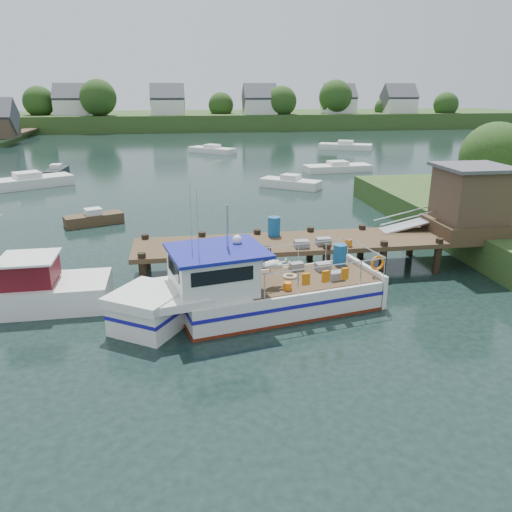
{
  "coord_description": "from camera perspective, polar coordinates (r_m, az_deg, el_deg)",
  "views": [
    {
      "loc": [
        -3.98,
        -20.23,
        7.74
      ],
      "look_at": [
        -1.0,
        -1.5,
        1.3
      ],
      "focal_mm": 35.0,
      "sensor_mm": 36.0,
      "label": 1
    }
  ],
  "objects": [
    {
      "name": "moored_far",
      "position": [
        67.54,
        10.18,
        12.25
      ],
      "size": [
        7.06,
        4.94,
        1.14
      ],
      "rotation": [
        0.0,
        0.0,
        -0.18
      ],
      "color": "silver",
      "rests_on": "ground"
    },
    {
      "name": "moored_e",
      "position": [
        49.79,
        -21.79,
        8.96
      ],
      "size": [
        1.48,
        3.92,
        1.07
      ],
      "rotation": [
        0.0,
        0.0,
        0.13
      ],
      "color": "black",
      "rests_on": "ground"
    },
    {
      "name": "lobster_boat",
      "position": [
        17.7,
        -1.05,
        -4.07
      ],
      "size": [
        10.11,
        4.57,
        4.83
      ],
      "rotation": [
        0.0,
        0.0,
        0.2
      ],
      "color": "silver",
      "rests_on": "ground"
    },
    {
      "name": "moored_c",
      "position": [
        49.39,
        9.3,
        9.94
      ],
      "size": [
        6.52,
        2.65,
        1.01
      ],
      "rotation": [
        0.0,
        0.0,
        -0.1
      ],
      "color": "silver",
      "rests_on": "ground"
    },
    {
      "name": "moored_a",
      "position": [
        44.8,
        -24.61,
        7.72
      ],
      "size": [
        7.04,
        5.4,
        1.25
      ],
      "rotation": [
        0.0,
        0.0,
        0.18
      ],
      "color": "silver",
      "rests_on": "ground"
    },
    {
      "name": "moored_rowboat",
      "position": [
        31.1,
        -18.04,
        4.09
      ],
      "size": [
        3.5,
        2.25,
        0.96
      ],
      "rotation": [
        0.0,
        0.0,
        -0.15
      ],
      "color": "#463421",
      "rests_on": "ground"
    },
    {
      "name": "moored_d",
      "position": [
        63.24,
        -5.03,
        12.0
      ],
      "size": [
        5.88,
        5.5,
        1.02
      ],
      "rotation": [
        0.0,
        0.0,
        0.33
      ],
      "color": "silver",
      "rests_on": "ground"
    },
    {
      "name": "moored_b",
      "position": [
        40.75,
        3.96,
        8.33
      ],
      "size": [
        4.9,
        4.25,
        1.08
      ],
      "rotation": [
        0.0,
        0.0,
        -0.03
      ],
      "color": "silver",
      "rests_on": "ground"
    },
    {
      "name": "far_shore",
      "position": [
        102.84,
        -7.04,
        15.48
      ],
      "size": [
        140.0,
        42.55,
        9.22
      ],
      "color": "#314C1F",
      "rests_on": "ground"
    },
    {
      "name": "work_boat",
      "position": [
        20.31,
        -26.5,
        -3.76
      ],
      "size": [
        7.77,
        2.47,
        4.1
      ],
      "rotation": [
        0.0,
        0.0,
        0.02
      ],
      "color": "silver",
      "rests_on": "ground"
    },
    {
      "name": "dock",
      "position": [
        23.45,
        17.88,
        4.28
      ],
      "size": [
        16.6,
        3.0,
        4.78
      ],
      "color": "#463421",
      "rests_on": "ground"
    },
    {
      "name": "ground_plane",
      "position": [
        22.03,
        1.96,
        -1.83
      ],
      "size": [
        160.0,
        160.0,
        0.0
      ],
      "primitive_type": "plane",
      "color": "black"
    }
  ]
}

